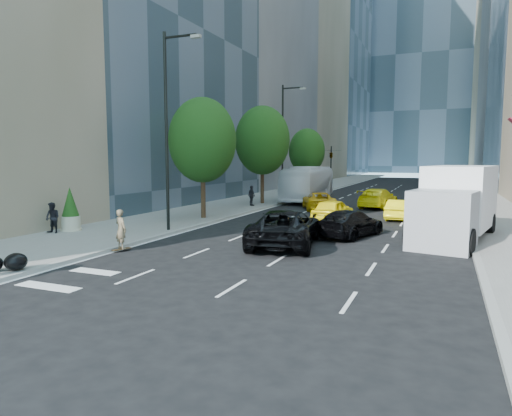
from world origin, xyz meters
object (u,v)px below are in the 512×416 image
at_px(city_bus, 308,183).
at_px(box_truck, 456,203).
at_px(black_sedan_lincoln, 285,228).
at_px(black_sedan_mercedes, 350,223).
at_px(skateboarder, 121,232).
at_px(planter_shrub, 70,210).

height_order(city_bus, box_truck, box_truck).
xyz_separation_m(black_sedan_lincoln, black_sedan_mercedes, (2.23, 3.44, -0.14)).
distance_m(skateboarder, planter_shrub, 6.06).
height_order(black_sedan_lincoln, black_sedan_mercedes, black_sedan_lincoln).
height_order(black_sedan_lincoln, city_bus, city_bus).
height_order(black_sedan_mercedes, box_truck, box_truck).
xyz_separation_m(black_sedan_mercedes, planter_shrub, (-13.52, -4.55, 0.56)).
xyz_separation_m(skateboarder, city_bus, (0.80, 25.23, 0.74)).
distance_m(black_sedan_mercedes, planter_shrub, 14.27).
distance_m(black_sedan_lincoln, planter_shrub, 11.35).
bearing_deg(black_sedan_mercedes, skateboarder, 57.95).
bearing_deg(city_bus, black_sedan_lincoln, -80.26).
bearing_deg(black_sedan_lincoln, city_bus, -86.33).
bearing_deg(skateboarder, black_sedan_mercedes, -120.48).
xyz_separation_m(black_sedan_lincoln, box_truck, (6.98, 4.21, 0.97)).
bearing_deg(city_bus, black_sedan_mercedes, -71.47).
height_order(skateboarder, black_sedan_lincoln, skateboarder).
bearing_deg(skateboarder, black_sedan_lincoln, -129.31).
height_order(skateboarder, planter_shrub, planter_shrub).
distance_m(black_sedan_mercedes, city_bus, 19.42).
xyz_separation_m(skateboarder, planter_shrub, (-5.40, 2.72, 0.40)).
bearing_deg(planter_shrub, black_sedan_lincoln, 5.59).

